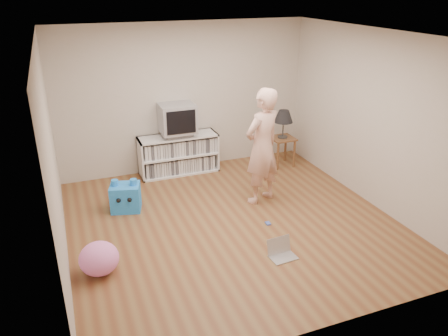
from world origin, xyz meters
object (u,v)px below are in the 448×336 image
Objects in this scene: media_unit at (178,154)px; side_table at (282,144)px; crt_tv at (177,118)px; person at (262,147)px; plush_blue at (126,197)px; laptop at (281,251)px; dvd_deck at (178,134)px; table_lamp at (284,117)px; plush_pink at (99,259)px.

media_unit reaches higher than side_table.
person is at bearing -59.54° from crt_tv.
media_unit is at bearing 59.59° from plush_blue.
side_table is 1.59× the size of laptop.
media_unit is 3.11× the size of dvd_deck.
crt_tv is at bearing -80.87° from person.
laptop is (0.48, -3.02, -0.29)m from media_unit.
dvd_deck is 1.93m from table_lamp.
crt_tv reaches higher than table_lamp.
crt_tv is 1.09× the size of side_table.
laptop is at bearing 52.81° from person.
plush_pink is (-1.69, -2.54, -0.82)m from crt_tv.
crt_tv is at bearing -90.00° from dvd_deck.
plush_blue is at bearing -136.41° from dvd_deck.
media_unit is 0.39m from dvd_deck.
table_lamp is at bearing 31.27° from plush_pink.
laptop is (-1.41, -2.63, -0.88)m from table_lamp.
laptop is (-1.41, -2.63, -0.35)m from side_table.
table_lamp is at bearing 180.00° from side_table.
crt_tv is at bearing 94.84° from laptop.
plush_pink is at bearing -148.73° from table_lamp.
crt_tv is 1.76m from plush_blue.
table_lamp is (1.88, -0.37, 0.21)m from dvd_deck.
plush_pink is (-2.16, 0.46, 0.14)m from laptop.
person reaches higher than side_table.
dvd_deck reaches higher than side_table.
person reaches higher than table_lamp.
plush_pink is at bearing -123.45° from media_unit.
laptop is at bearing -118.10° from side_table.
table_lamp reaches higher than side_table.
media_unit is at bearing 168.43° from side_table.
dvd_deck is 0.97× the size of plush_pink.
dvd_deck is at bearing -80.92° from person.
crt_tv is 1.73× the size of laptop.
side_table is 0.31× the size of person.
side_table is at bearing -11.02° from crt_tv.
crt_tv is 1.92m from table_lamp.
media_unit is 0.78× the size of person.
table_lamp is 3.11m from laptop.
person reaches higher than dvd_deck.
crt_tv is (-0.00, -0.02, 0.67)m from media_unit.
dvd_deck is at bearing 59.18° from plush_blue.
side_table is 1.08× the size of plush_blue.
media_unit is at bearing 56.55° from plush_pink.
table_lamp reaches higher than laptop.
person reaches higher than plush_pink.
plush_blue is at bearing -166.76° from side_table.
media_unit is 3.07m from laptop.
table_lamp is 1.01× the size of plush_blue.
person is 2.19m from plush_blue.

